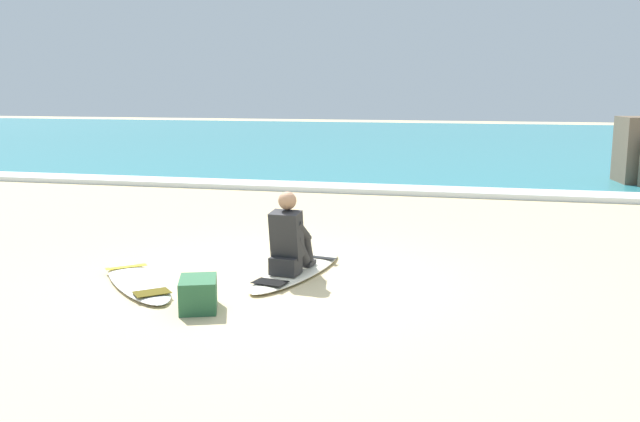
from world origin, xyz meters
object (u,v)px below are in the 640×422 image
object	(u,v)px
surfer_seated	(289,241)
surfboard_spare_near	(138,281)
surfboard_main	(297,271)
beach_bag	(198,294)

from	to	relation	value
surfer_seated	surfboard_spare_near	xyz separation A→B (m)	(-1.59, -0.67, -0.40)
surfboard_main	beach_bag	size ratio (longest dim) A/B	4.45
surfer_seated	beach_bag	xyz separation A→B (m)	(-0.56, -1.34, -0.28)
surfer_seated	surfboard_spare_near	world-z (taller)	surfer_seated
surfboard_spare_near	beach_bag	bearing A→B (deg)	-33.02
surfboard_spare_near	surfer_seated	bearing A→B (deg)	22.92
surfboard_main	surfboard_spare_near	distance (m)	1.84
surfboard_main	surfer_seated	xyz separation A→B (m)	(-0.04, -0.17, 0.40)
surfboard_main	surfboard_spare_near	xyz separation A→B (m)	(-1.63, -0.84, 0.00)
surfboard_main	beach_bag	bearing A→B (deg)	-111.78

